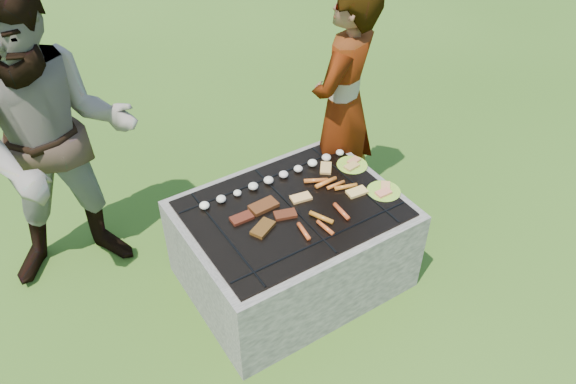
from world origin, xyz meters
name	(u,v)px	position (x,y,z in m)	size (l,w,h in m)	color
lawn	(292,277)	(0.00, 0.00, 0.00)	(60.00, 60.00, 0.00)	#2A4C13
fire_pit	(292,247)	(0.00, 0.00, 0.28)	(1.30, 1.00, 0.62)	gray
mushrooms	(276,177)	(0.06, 0.28, 0.63)	(1.06, 0.06, 0.04)	white
pork_slabs	(263,215)	(-0.19, 0.03, 0.62)	(0.37, 0.28, 0.02)	maroon
sausages	(327,201)	(0.20, -0.07, 0.63)	(0.54, 0.50, 0.03)	orange
bread_on_grate	(329,186)	(0.30, 0.04, 0.62)	(0.45, 0.41, 0.02)	#DBC670
plate_far	(352,165)	(0.56, 0.15, 0.61)	(0.26, 0.26, 0.03)	gold
plate_near	(384,191)	(0.56, -0.17, 0.61)	(0.23, 0.23, 0.03)	#B8E336
cook	(343,107)	(0.70, 0.45, 0.85)	(0.62, 0.41, 1.70)	gray
bystander	(56,144)	(-1.07, 0.85, 0.98)	(0.95, 0.74, 1.95)	gray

